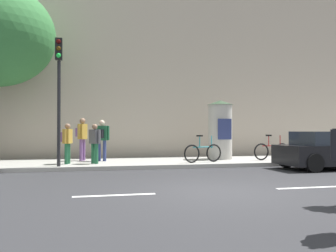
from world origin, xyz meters
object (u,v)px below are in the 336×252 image
(poster_column, at_px, (220,129))
(pedestrian_in_dark_shirt, at_px, (95,141))
(pedestrian_with_bag, at_px, (67,140))
(pedestrian_in_light_jacket, at_px, (102,136))
(bicycle_upright, at_px, (272,151))
(traffic_light, at_px, (59,81))
(pedestrian_in_red_top, at_px, (82,135))
(bicycle_leaning, at_px, (203,153))
(parked_car_silver, at_px, (332,151))

(poster_column, relative_size, pedestrian_in_dark_shirt, 1.73)
(pedestrian_with_bag, bearing_deg, poster_column, 8.62)
(pedestrian_in_light_jacket, xyz_separation_m, bicycle_upright, (7.19, -1.03, -0.63))
(poster_column, xyz_separation_m, bicycle_upright, (1.97, -1.01, -0.94))
(pedestrian_in_light_jacket, bearing_deg, poster_column, -0.14)
(poster_column, bearing_deg, bicycle_upright, -27.15)
(traffic_light, relative_size, pedestrian_in_light_jacket, 2.64)
(pedestrian_with_bag, bearing_deg, pedestrian_in_red_top, 68.91)
(pedestrian_in_light_jacket, relative_size, bicycle_leaning, 0.99)
(pedestrian_in_dark_shirt, bearing_deg, pedestrian_in_red_top, 107.16)
(poster_column, relative_size, pedestrian_with_bag, 1.70)
(bicycle_leaning, bearing_deg, pedestrian_in_dark_shirt, 175.29)
(traffic_light, xyz_separation_m, pedestrian_with_bag, (0.23, 1.03, -2.09))
(bicycle_leaning, height_order, bicycle_upright, same)
(traffic_light, bearing_deg, bicycle_upright, 6.61)
(pedestrian_in_light_jacket, distance_m, pedestrian_in_dark_shirt, 1.21)
(pedestrian_with_bag, distance_m, parked_car_silver, 9.90)
(poster_column, distance_m, parked_car_silver, 4.73)
(bicycle_leaning, bearing_deg, traffic_light, -174.46)
(pedestrian_in_dark_shirt, bearing_deg, poster_column, 11.73)
(poster_column, distance_m, bicycle_upright, 2.41)
(traffic_light, relative_size, pedestrian_in_red_top, 2.50)
(pedestrian_in_dark_shirt, bearing_deg, parked_car_silver, -16.00)
(pedestrian_with_bag, distance_m, bicycle_upright, 8.55)
(pedestrian_in_light_jacket, bearing_deg, pedestrian_in_dark_shirt, -105.07)
(pedestrian_in_red_top, height_order, parked_car_silver, pedestrian_in_red_top)
(poster_column, height_order, pedestrian_in_red_top, poster_column)
(pedestrian_in_light_jacket, distance_m, bicycle_leaning, 4.24)
(pedestrian_in_light_jacket, relative_size, parked_car_silver, 0.42)
(pedestrian_with_bag, xyz_separation_m, parked_car_silver, (9.54, -2.59, -0.39))
(traffic_light, xyz_separation_m, parked_car_silver, (9.78, -1.56, -2.49))
(pedestrian_with_bag, distance_m, pedestrian_in_dark_shirt, 1.04)
(traffic_light, xyz_separation_m, pedestrian_in_dark_shirt, (1.26, 0.88, -2.13))
(traffic_light, xyz_separation_m, pedestrian_in_light_jacket, (1.58, 2.04, -1.98))
(pedestrian_with_bag, xyz_separation_m, bicycle_upright, (8.54, -0.02, -0.53))
(pedestrian_with_bag, relative_size, bicycle_upright, 0.87)
(traffic_light, bearing_deg, bicycle_leaning, 5.54)
(traffic_light, relative_size, bicycle_leaning, 2.61)
(bicycle_upright, xyz_separation_m, parked_car_silver, (1.00, -2.58, 0.13))
(poster_column, relative_size, pedestrian_in_light_jacket, 1.54)
(pedestrian_in_dark_shirt, relative_size, bicycle_leaning, 0.88)
(pedestrian_in_light_jacket, distance_m, pedestrian_with_bag, 1.68)
(pedestrian_in_red_top, xyz_separation_m, parked_car_silver, (9.00, -4.01, -0.55))
(bicycle_leaning, distance_m, bicycle_upright, 3.32)
(traffic_light, xyz_separation_m, bicycle_leaning, (5.49, 0.53, -2.62))
(pedestrian_in_red_top, bearing_deg, parked_car_silver, -24.04)
(pedestrian_in_dark_shirt, height_order, pedestrian_in_red_top, pedestrian_in_red_top)
(bicycle_leaning, height_order, parked_car_silver, parked_car_silver)
(pedestrian_in_light_jacket, relative_size, pedestrian_in_red_top, 0.95)
(bicycle_upright, bearing_deg, pedestrian_in_red_top, 169.82)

